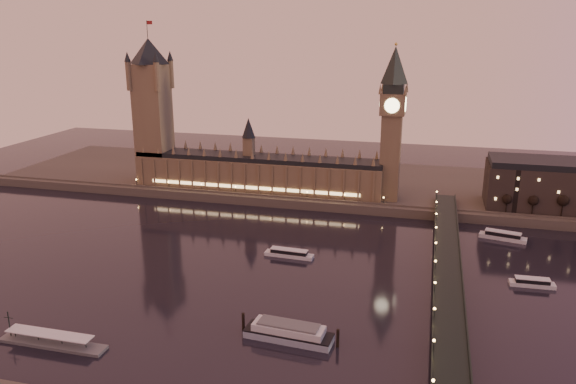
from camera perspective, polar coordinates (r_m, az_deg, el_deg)
name	(u,v)px	position (r m, az deg, el deg)	size (l,w,h in m)	color
ground	(261,269)	(290.65, -2.78, -7.82)	(700.00, 700.00, 0.00)	black
far_embankment	(361,184)	(436.49, 7.46, 0.79)	(560.00, 130.00, 6.00)	#423D35
palace_of_westminster	(257,168)	(404.56, -3.16, 2.41)	(180.00, 26.62, 52.00)	brown
victoria_tower	(152,103)	(427.41, -13.63, 8.74)	(31.68, 31.68, 118.00)	brown
big_ben	(392,115)	(378.75, 10.56, 7.72)	(17.68, 17.68, 104.00)	brown
westminster_bridge	(447,278)	(277.28, 15.80, -8.45)	(13.20, 260.00, 15.30)	black
bare_tree_0	(507,199)	(379.48, 21.33, -0.68)	(6.04, 6.04, 12.29)	black
bare_tree_1	(534,201)	(381.89, 23.75, -0.84)	(6.04, 6.04, 12.29)	black
bare_tree_2	(563,203)	(384.98, 26.13, -1.01)	(6.04, 6.04, 12.29)	black
cruise_boat_a	(289,253)	(304.60, 0.11, -6.25)	(26.94, 7.05, 4.27)	silver
cruise_boat_b	(503,236)	(351.80, 20.99, -4.18)	(27.05, 12.22, 4.85)	silver
cruise_boat_c	(532,283)	(295.75, 23.56, -8.43)	(21.01, 6.53, 4.16)	silver
moored_barge	(289,332)	(228.66, 0.06, -14.05)	(40.74, 12.52, 7.49)	#91A2B8
pontoon_pier	(52,342)	(244.05, -22.84, -13.87)	(44.55, 7.43, 11.88)	#595B5E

